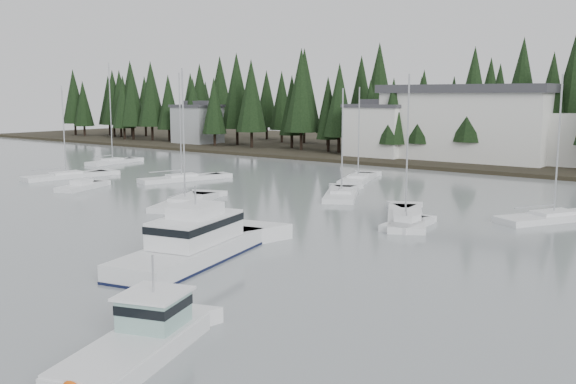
# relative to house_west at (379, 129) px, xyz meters

# --- Properties ---
(far_shore_land) EXTENTS (240.00, 54.00, 1.00)m
(far_shore_land) POSITION_rel_house_west_xyz_m (18.00, 18.00, -4.65)
(far_shore_land) COLOR black
(far_shore_land) RESTS_ON ground
(conifer_treeline) EXTENTS (200.00, 22.00, 20.00)m
(conifer_treeline) POSITION_rel_house_west_xyz_m (18.00, 7.00, -4.65)
(conifer_treeline) COLOR black
(conifer_treeline) RESTS_ON ground
(house_west) EXTENTS (9.54, 7.42, 8.75)m
(house_west) POSITION_rel_house_west_xyz_m (0.00, 0.00, 0.00)
(house_west) COLOR silver
(house_west) RESTS_ON ground
(house_far_west) EXTENTS (8.48, 7.42, 8.25)m
(house_far_west) POSITION_rel_house_west_xyz_m (-42.00, 2.00, -0.25)
(house_far_west) COLOR #999EA0
(house_far_west) RESTS_ON ground
(harbor_inn) EXTENTS (29.50, 11.50, 10.90)m
(harbor_inn) POSITION_rel_house_west_xyz_m (15.04, 3.34, 1.12)
(harbor_inn) COLOR silver
(harbor_inn) RESTS_ON ground
(cabin_cruiser_center) EXTENTS (6.55, 12.83, 5.28)m
(cabin_cruiser_center) POSITION_rel_house_west_xyz_m (21.95, -61.10, -3.86)
(cabin_cruiser_center) COLOR silver
(cabin_cruiser_center) RESTS_ON ground
(lobster_boat_teal) EXTENTS (5.08, 8.13, 4.27)m
(lobster_boat_teal) POSITION_rel_house_west_xyz_m (30.79, -72.44, -4.15)
(lobster_boat_teal) COLOR silver
(lobster_boat_teal) RESTS_ON ground
(sailboat_0) EXTENTS (4.10, 10.60, 11.59)m
(sailboat_0) POSITION_rel_house_west_xyz_m (-18.53, -43.12, -4.60)
(sailboat_0) COLOR silver
(sailboat_0) RESTS_ON ground
(sailboat_1) EXTENTS (7.01, 9.59, 11.13)m
(sailboat_1) POSITION_rel_house_west_xyz_m (15.70, -34.84, -4.60)
(sailboat_1) COLOR silver
(sailboat_1) RESTS_ON ground
(sailboat_2) EXTENTS (6.56, 10.04, 12.87)m
(sailboat_2) POSITION_rel_house_west_xyz_m (6.96, -47.60, -4.59)
(sailboat_2) COLOR silver
(sailboat_2) RESTS_ON ground
(sailboat_6) EXTENTS (5.79, 9.78, 11.38)m
(sailboat_6) POSITION_rel_house_west_xyz_m (10.82, -23.79, -4.60)
(sailboat_6) COLOR silver
(sailboat_6) RESTS_ON ground
(sailboat_8) EXTENTS (7.36, 10.24, 12.13)m
(sailboat_8) POSITION_rel_house_west_xyz_m (35.70, -34.47, -4.60)
(sailboat_8) COLOR silver
(sailboat_8) RESTS_ON ground
(sailboat_9) EXTENTS (3.40, 8.63, 15.02)m
(sailboat_9) POSITION_rel_house_west_xyz_m (-27.54, -29.47, -4.55)
(sailboat_9) COLOR silver
(sailboat_9) RESTS_ON ground
(sailboat_10) EXTENTS (7.40, 10.57, 12.13)m
(sailboat_10) POSITION_rel_house_west_xyz_m (26.40, -42.04, -4.60)
(sailboat_10) COLOR silver
(sailboat_10) RESTS_ON ground
(sailboat_11) EXTENTS (5.24, 10.44, 13.00)m
(sailboat_11) POSITION_rel_house_west_xyz_m (-5.71, -36.22, -4.58)
(sailboat_11) COLOR silver
(sailboat_11) RESTS_ON ground
(runabout_0) EXTENTS (4.08, 6.67, 1.42)m
(runabout_0) POSITION_rel_house_west_xyz_m (-9.18, -47.41, -4.52)
(runabout_0) COLOR silver
(runabout_0) RESTS_ON ground
(runabout_1) EXTENTS (2.42, 5.38, 1.42)m
(runabout_1) POSITION_rel_house_west_xyz_m (27.70, -44.21, -4.52)
(runabout_1) COLOR silver
(runabout_1) RESTS_ON ground
(mooring_buoy_dark) EXTENTS (0.36, 0.36, 0.36)m
(mooring_buoy_dark) POSITION_rel_house_west_xyz_m (29.43, -71.88, -4.65)
(mooring_buoy_dark) COLOR black
(mooring_buoy_dark) RESTS_ON ground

